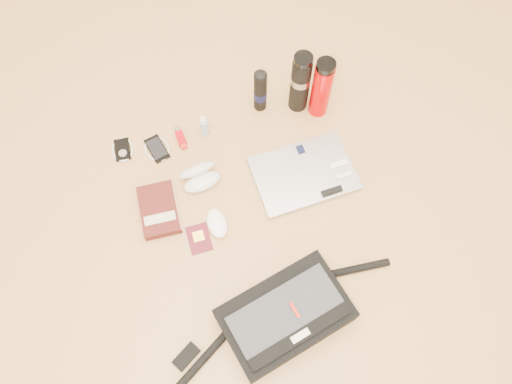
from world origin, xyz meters
TOP-DOWN VIEW (x-y plane):
  - ground at (0.00, 0.00)m, footprint 4.00×4.00m
  - messenger_bag at (-0.02, -0.32)m, footprint 0.81×0.32m
  - laptop at (0.23, 0.15)m, footprint 0.37×0.26m
  - book at (-0.31, 0.18)m, footprint 0.15×0.21m
  - passport at (-0.21, 0.04)m, footprint 0.08×0.11m
  - mouse at (-0.13, 0.06)m, footprint 0.07×0.12m
  - sunglasses_case at (-0.14, 0.26)m, footprint 0.15×0.13m
  - ipod at (-0.38, 0.47)m, footprint 0.09×0.10m
  - phone at (-0.26, 0.43)m, footprint 0.11×0.12m
  - inhaler at (-0.16, 0.45)m, footprint 0.03×0.10m
  - spray_bottle at (-0.06, 0.44)m, footprint 0.04×0.04m
  - aerosol_can at (0.18, 0.49)m, footprint 0.06×0.06m
  - thermos_black at (0.32, 0.45)m, footprint 0.10×0.10m
  - thermos_red at (0.39, 0.41)m, footprint 0.08×0.08m

SIDE VIEW (x-z plane):
  - ground at x=0.00m, z-range 0.00..0.00m
  - passport at x=-0.21m, z-range 0.00..0.01m
  - ipod at x=-0.38m, z-range 0.00..0.01m
  - phone at x=-0.26m, z-range 0.00..0.01m
  - laptop at x=0.23m, z-range -0.01..0.03m
  - inhaler at x=-0.16m, z-range 0.00..0.03m
  - book at x=-0.31m, z-range 0.00..0.04m
  - mouse at x=-0.13m, z-range 0.00..0.04m
  - sunglasses_case at x=-0.14m, z-range -0.01..0.07m
  - spray_bottle at x=-0.06m, z-range -0.01..0.11m
  - messenger_bag at x=-0.02m, z-range -0.01..0.11m
  - aerosol_can at x=0.18m, z-range 0.00..0.21m
  - thermos_red at x=0.39m, z-range 0.00..0.28m
  - thermos_black at x=0.32m, z-range 0.00..0.29m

